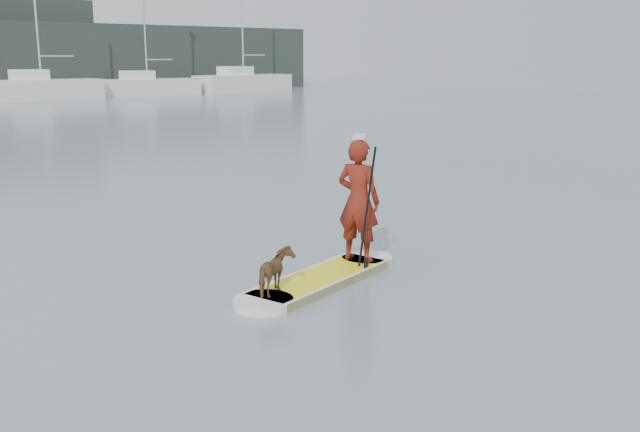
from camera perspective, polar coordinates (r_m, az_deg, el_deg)
ground at (r=11.90m, az=-23.45°, el=-4.05°), size 140.00×140.00×0.00m
paddleboard at (r=10.31m, az=0.00°, el=-5.10°), size 3.23×1.41×0.12m
paddler at (r=10.84m, az=3.09°, el=1.23°), size 0.66×0.80×1.88m
white_cap at (r=10.69m, az=3.16°, el=6.36°), size 0.22×0.22×0.07m
dog at (r=9.47m, az=-3.57°, el=-4.50°), size 0.77×0.65×0.60m
paddle at (r=10.53m, az=3.75°, el=-0.60°), size 0.11×0.30×2.00m
sailboat_e at (r=57.85m, az=-21.43°, el=9.51°), size 8.60×2.81×12.46m
sailboat_f at (r=61.63m, az=-13.69°, el=10.14°), size 8.70×2.85×12.90m
shore_building_east at (r=68.37m, az=-22.13°, el=12.42°), size 10.00×4.00×8.00m
sailboat_g at (r=66.37m, az=-6.19°, el=10.62°), size 9.89×4.14×13.13m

